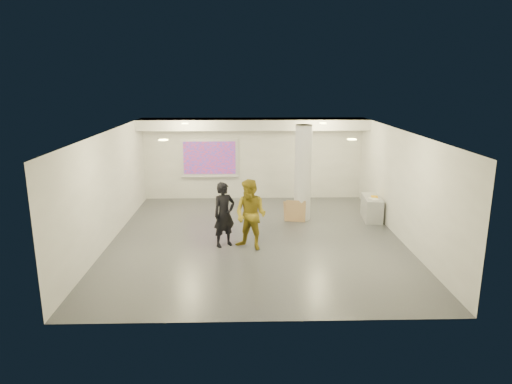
{
  "coord_description": "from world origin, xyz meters",
  "views": [
    {
      "loc": [
        -0.32,
        -12.09,
        4.36
      ],
      "look_at": [
        0.0,
        0.4,
        1.25
      ],
      "focal_mm": 32.0,
      "sensor_mm": 36.0,
      "label": 1
    }
  ],
  "objects_px": {
    "woman": "(224,215)",
    "man": "(251,215)",
    "projection_screen": "(210,158)",
    "credenza": "(372,208)",
    "column": "(303,173)"
  },
  "relations": [
    {
      "from": "column",
      "to": "woman",
      "type": "relative_size",
      "value": 1.72
    },
    {
      "from": "credenza",
      "to": "woman",
      "type": "distance_m",
      "value": 5.14
    },
    {
      "from": "projection_screen",
      "to": "credenza",
      "type": "xyz_separation_m",
      "value": [
        5.32,
        -2.7,
        -1.16
      ]
    },
    {
      "from": "credenza",
      "to": "man",
      "type": "relative_size",
      "value": 0.67
    },
    {
      "from": "credenza",
      "to": "woman",
      "type": "xyz_separation_m",
      "value": [
        -4.59,
        -2.27,
        0.51
      ]
    },
    {
      "from": "column",
      "to": "man",
      "type": "bearing_deg",
      "value": -123.13
    },
    {
      "from": "column",
      "to": "woman",
      "type": "bearing_deg",
      "value": -135.54
    },
    {
      "from": "credenza",
      "to": "woman",
      "type": "relative_size",
      "value": 0.71
    },
    {
      "from": "column",
      "to": "projection_screen",
      "type": "relative_size",
      "value": 1.43
    },
    {
      "from": "projection_screen",
      "to": "credenza",
      "type": "relative_size",
      "value": 1.69
    },
    {
      "from": "column",
      "to": "projection_screen",
      "type": "height_order",
      "value": "column"
    },
    {
      "from": "column",
      "to": "projection_screen",
      "type": "bearing_deg",
      "value": 139.44
    },
    {
      "from": "credenza",
      "to": "man",
      "type": "height_order",
      "value": "man"
    },
    {
      "from": "column",
      "to": "credenza",
      "type": "height_order",
      "value": "column"
    },
    {
      "from": "woman",
      "to": "man",
      "type": "bearing_deg",
      "value": -51.35
    }
  ]
}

